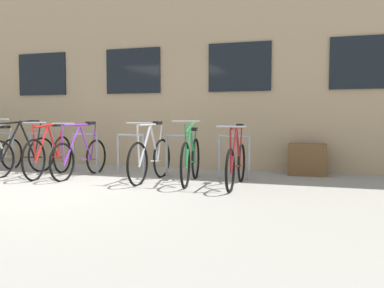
{
  "coord_description": "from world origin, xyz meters",
  "views": [
    {
      "loc": [
        3.91,
        -5.05,
        1.1
      ],
      "look_at": [
        1.87,
        1.6,
        0.64
      ],
      "focal_mm": 37.47,
      "sensor_mm": 36.0,
      "label": 1
    }
  ],
  "objects_px": {
    "bicycle_silver": "(151,158)",
    "planter_box": "(307,159)",
    "bicycle_maroon": "(236,163)",
    "bicycle_red": "(49,155)",
    "bicycle_green": "(191,159)",
    "bicycle_purple": "(80,156)",
    "bicycle_black": "(21,154)"
  },
  "relations": [
    {
      "from": "bicycle_silver",
      "to": "bicycle_black",
      "type": "height_order",
      "value": "bicycle_black"
    },
    {
      "from": "bicycle_purple",
      "to": "bicycle_green",
      "type": "relative_size",
      "value": 1.0
    },
    {
      "from": "bicycle_purple",
      "to": "planter_box",
      "type": "relative_size",
      "value": 2.52
    },
    {
      "from": "bicycle_black",
      "to": "planter_box",
      "type": "height_order",
      "value": "bicycle_black"
    },
    {
      "from": "bicycle_maroon",
      "to": "bicycle_red",
      "type": "height_order",
      "value": "bicycle_red"
    },
    {
      "from": "bicycle_maroon",
      "to": "planter_box",
      "type": "height_order",
      "value": "bicycle_maroon"
    },
    {
      "from": "bicycle_silver",
      "to": "bicycle_black",
      "type": "relative_size",
      "value": 0.98
    },
    {
      "from": "bicycle_silver",
      "to": "planter_box",
      "type": "bearing_deg",
      "value": 30.53
    },
    {
      "from": "bicycle_maroon",
      "to": "bicycle_purple",
      "type": "bearing_deg",
      "value": 177.43
    },
    {
      "from": "bicycle_green",
      "to": "bicycle_red",
      "type": "xyz_separation_m",
      "value": [
        -2.76,
        -0.07,
        0.0
      ]
    },
    {
      "from": "bicycle_red",
      "to": "planter_box",
      "type": "height_order",
      "value": "bicycle_red"
    },
    {
      "from": "bicycle_maroon",
      "to": "bicycle_green",
      "type": "relative_size",
      "value": 0.99
    },
    {
      "from": "bicycle_maroon",
      "to": "bicycle_purple",
      "type": "xyz_separation_m",
      "value": [
        -2.94,
        0.13,
        0.01
      ]
    },
    {
      "from": "bicycle_maroon",
      "to": "planter_box",
      "type": "relative_size",
      "value": 2.5
    },
    {
      "from": "bicycle_green",
      "to": "planter_box",
      "type": "height_order",
      "value": "bicycle_green"
    },
    {
      "from": "bicycle_black",
      "to": "bicycle_red",
      "type": "distance_m",
      "value": 0.63
    },
    {
      "from": "bicycle_maroon",
      "to": "bicycle_green",
      "type": "distance_m",
      "value": 0.81
    },
    {
      "from": "planter_box",
      "to": "bicycle_maroon",
      "type": "bearing_deg",
      "value": -123.62
    },
    {
      "from": "bicycle_black",
      "to": "bicycle_red",
      "type": "xyz_separation_m",
      "value": [
        0.63,
        -0.01,
        0.01
      ]
    },
    {
      "from": "bicycle_purple",
      "to": "bicycle_red",
      "type": "height_order",
      "value": "same"
    },
    {
      "from": "bicycle_maroon",
      "to": "bicycle_red",
      "type": "distance_m",
      "value": 3.56
    },
    {
      "from": "bicycle_silver",
      "to": "bicycle_black",
      "type": "xyz_separation_m",
      "value": [
        -2.68,
        -0.02,
        0.0
      ]
    },
    {
      "from": "bicycle_purple",
      "to": "bicycle_green",
      "type": "height_order",
      "value": "bicycle_green"
    },
    {
      "from": "bicycle_maroon",
      "to": "planter_box",
      "type": "distance_m",
      "value": 1.92
    },
    {
      "from": "bicycle_purple",
      "to": "bicycle_maroon",
      "type": "bearing_deg",
      "value": -2.57
    },
    {
      "from": "bicycle_maroon",
      "to": "planter_box",
      "type": "xyz_separation_m",
      "value": [
        1.06,
        1.6,
        -0.07
      ]
    },
    {
      "from": "bicycle_purple",
      "to": "bicycle_silver",
      "type": "bearing_deg",
      "value": -2.12
    },
    {
      "from": "bicycle_maroon",
      "to": "bicycle_purple",
      "type": "distance_m",
      "value": 2.94
    },
    {
      "from": "bicycle_silver",
      "to": "bicycle_red",
      "type": "height_order",
      "value": "bicycle_silver"
    },
    {
      "from": "bicycle_maroon",
      "to": "bicycle_purple",
      "type": "relative_size",
      "value": 0.99
    },
    {
      "from": "bicycle_purple",
      "to": "planter_box",
      "type": "height_order",
      "value": "bicycle_purple"
    },
    {
      "from": "bicycle_maroon",
      "to": "bicycle_black",
      "type": "bearing_deg",
      "value": 179.2
    }
  ]
}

